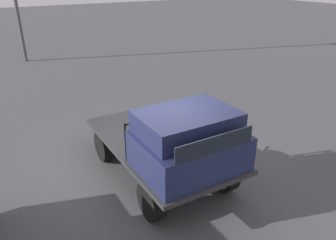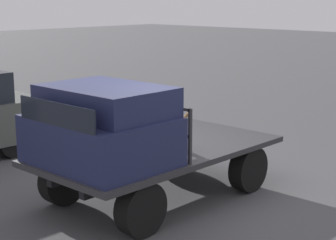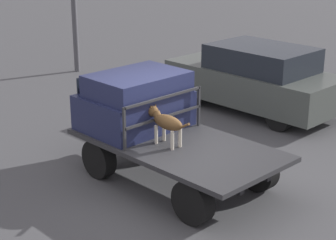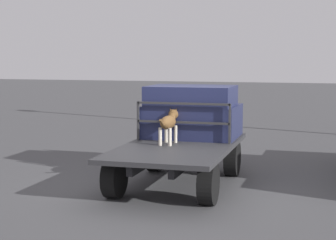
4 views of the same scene
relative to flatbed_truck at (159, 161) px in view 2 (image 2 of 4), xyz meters
name	(u,v)px [view 2 (image 2 of 4)]	position (x,y,z in m)	size (l,w,h in m)	color
ground_plane	(159,197)	(0.00, 0.00, -0.55)	(80.00, 80.00, 0.00)	#474749
flatbed_truck	(159,161)	(0.00, 0.00, 0.00)	(3.63, 1.90, 0.75)	black
truck_cab	(102,127)	(1.04, 0.00, 0.68)	(1.39, 1.78, 1.01)	#1E2347
truck_headboard	(143,118)	(0.31, 0.00, 0.69)	(0.04, 1.78, 0.73)	#2D2D30
dog	(165,124)	(0.08, 0.20, 0.60)	(0.98, 0.24, 0.64)	beige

